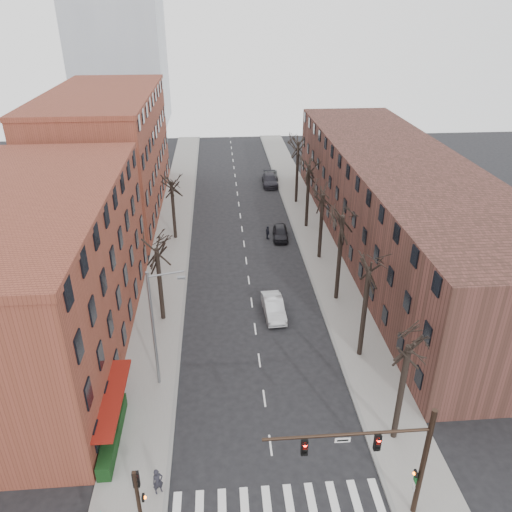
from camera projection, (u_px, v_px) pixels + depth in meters
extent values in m
plane|color=black|center=(278.00, 505.00, 26.63)|extent=(160.00, 160.00, 0.00)
cube|color=gray|center=(173.00, 234.00, 57.04)|extent=(4.00, 90.00, 0.15)
cube|color=gray|center=(311.00, 230.00, 58.16)|extent=(4.00, 90.00, 0.15)
cube|color=brown|center=(36.00, 279.00, 36.05)|extent=(12.00, 26.00, 12.00)
cube|color=brown|center=(108.00, 155.00, 61.27)|extent=(12.00, 28.00, 14.00)
cube|color=#532D26|center=(397.00, 204.00, 52.03)|extent=(12.00, 50.00, 10.00)
cube|color=maroon|center=(118.00, 429.00, 31.29)|extent=(1.20, 7.00, 0.15)
cube|color=#123514|center=(113.00, 434.00, 30.10)|extent=(0.80, 6.00, 1.00)
cylinder|color=black|center=(423.00, 465.00, 24.59)|extent=(0.28, 0.28, 7.20)
cylinder|color=black|center=(347.00, 434.00, 23.20)|extent=(8.00, 0.16, 0.16)
cube|color=black|center=(377.00, 442.00, 23.61)|extent=(0.32, 0.22, 0.95)
cube|color=black|center=(304.00, 447.00, 23.36)|extent=(0.32, 0.22, 0.95)
cube|color=silver|center=(343.00, 440.00, 23.35)|extent=(0.75, 0.04, 0.28)
cube|color=black|center=(416.00, 473.00, 24.84)|extent=(0.12, 0.30, 0.30)
cylinder|color=black|center=(139.00, 503.00, 24.25)|extent=(0.20, 0.20, 4.40)
cube|color=black|center=(136.00, 479.00, 23.72)|extent=(0.32, 0.22, 0.95)
cube|color=black|center=(143.00, 498.00, 24.08)|extent=(0.12, 0.30, 0.30)
cylinder|color=slate|center=(154.00, 331.00, 32.92)|extent=(0.20, 0.20, 9.00)
cylinder|color=slate|center=(165.00, 274.00, 31.02)|extent=(2.39, 0.12, 0.46)
cube|color=slate|center=(181.00, 278.00, 31.23)|extent=(0.50, 0.22, 0.14)
imported|color=#B9BCC0|center=(274.00, 307.00, 42.30)|extent=(1.85, 4.64, 1.50)
imported|color=black|center=(280.00, 233.00, 55.94)|extent=(1.93, 4.18, 1.38)
imported|color=#23222A|center=(270.00, 180.00, 71.98)|extent=(2.26, 5.30, 1.53)
imported|color=#56595D|center=(271.00, 175.00, 74.47)|extent=(2.25, 4.43, 1.20)
imported|color=black|center=(158.00, 482.00, 26.78)|extent=(0.71, 0.62, 1.64)
imported|color=black|center=(268.00, 233.00, 55.73)|extent=(0.64, 0.98, 1.55)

